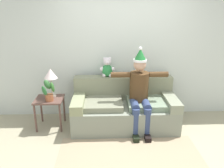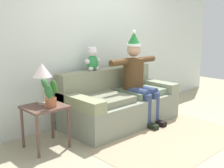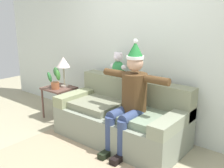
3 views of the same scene
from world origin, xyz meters
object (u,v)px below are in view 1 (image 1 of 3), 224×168
Objects in this scene: teddy_bear at (107,68)px; table_lamp at (51,75)px; side_table at (49,103)px; potted_plant at (49,92)px; person_seated at (140,90)px; couch at (124,108)px.

teddy_bear reaches higher than table_lamp.
table_lamp reaches higher than side_table.
teddy_bear is 1.06m from table_lamp.
table_lamp is at bearing 85.76° from potted_plant.
person_seated is 1.67m from side_table.
person_seated is at bearing -33.79° from couch.
couch is 1.26× the size of person_seated.
table_lamp is at bearing 64.40° from side_table.
person_seated reaches higher than potted_plant.
couch is at bearing 146.21° from person_seated.
teddy_bear is at bearing 137.28° from couch.
table_lamp is at bearing 177.76° from couch.
teddy_bear is at bearing 22.33° from potted_plant.
table_lamp reaches higher than potted_plant.
teddy_bear is at bearing 141.04° from person_seated.
person_seated is at bearing -38.96° from teddy_bear.
person_seated is at bearing -1.05° from potted_plant.
table_lamp is (-1.59, 0.22, 0.22)m from person_seated.
side_table is at bearing 107.06° from potted_plant.
couch is 0.83m from teddy_bear.
side_table is at bearing -115.60° from table_lamp.
couch is 1.39m from side_table.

